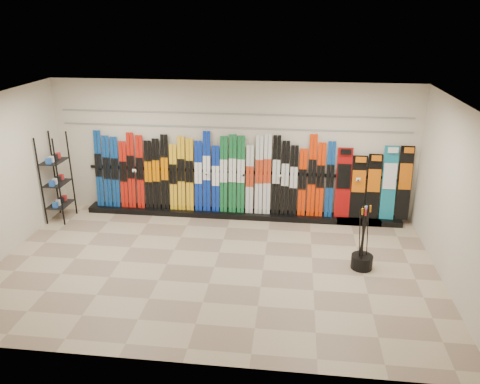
# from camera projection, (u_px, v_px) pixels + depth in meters

# --- Properties ---
(floor) EXTENTS (8.00, 8.00, 0.00)m
(floor) POSITION_uv_depth(u_px,v_px,m) (214.00, 267.00, 8.52)
(floor) COLOR gray
(floor) RESTS_ON ground
(back_wall) EXTENTS (8.00, 0.00, 8.00)m
(back_wall) POSITION_uv_depth(u_px,v_px,m) (232.00, 150.00, 10.29)
(back_wall) COLOR beige
(back_wall) RESTS_ON floor
(right_wall) EXTENTS (0.00, 5.00, 5.00)m
(right_wall) POSITION_uv_depth(u_px,v_px,m) (457.00, 201.00, 7.54)
(right_wall) COLOR beige
(right_wall) RESTS_ON floor
(ceiling) EXTENTS (8.00, 8.00, 0.00)m
(ceiling) POSITION_uv_depth(u_px,v_px,m) (211.00, 103.00, 7.43)
(ceiling) COLOR silver
(ceiling) RESTS_ON back_wall
(ski_rack_base) EXTENTS (8.00, 0.40, 0.12)m
(ski_rack_base) POSITION_uv_depth(u_px,v_px,m) (241.00, 214.00, 10.59)
(ski_rack_base) COLOR black
(ski_rack_base) RESTS_ON floor
(skis) EXTENTS (5.38, 0.23, 1.81)m
(skis) POSITION_uv_depth(u_px,v_px,m) (211.00, 175.00, 10.38)
(skis) COLOR navy
(skis) RESTS_ON ski_rack_base
(snowboards) EXTENTS (1.59, 0.25, 1.61)m
(snowboards) POSITION_uv_depth(u_px,v_px,m) (373.00, 185.00, 10.05)
(snowboards) COLOR #990C0C
(snowboards) RESTS_ON ski_rack_base
(accessory_rack) EXTENTS (0.40, 0.60, 1.94)m
(accessory_rack) POSITION_uv_depth(u_px,v_px,m) (56.00, 178.00, 10.15)
(accessory_rack) COLOR black
(accessory_rack) RESTS_ON floor
(pole_bin) EXTENTS (0.39, 0.39, 0.25)m
(pole_bin) POSITION_uv_depth(u_px,v_px,m) (362.00, 262.00, 8.46)
(pole_bin) COLOR black
(pole_bin) RESTS_ON floor
(ski_poles) EXTENTS (0.25, 0.28, 1.18)m
(ski_poles) POSITION_uv_depth(u_px,v_px,m) (363.00, 237.00, 8.29)
(ski_poles) COLOR black
(ski_poles) RESTS_ON pole_bin
(slatwall_rail_0) EXTENTS (7.60, 0.02, 0.03)m
(slatwall_rail_0) POSITION_uv_depth(u_px,v_px,m) (232.00, 128.00, 10.09)
(slatwall_rail_0) COLOR gray
(slatwall_rail_0) RESTS_ON back_wall
(slatwall_rail_1) EXTENTS (7.60, 0.02, 0.03)m
(slatwall_rail_1) POSITION_uv_depth(u_px,v_px,m) (232.00, 114.00, 9.98)
(slatwall_rail_1) COLOR gray
(slatwall_rail_1) RESTS_ON back_wall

